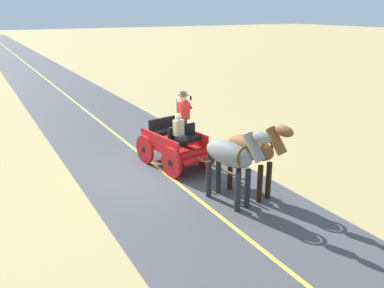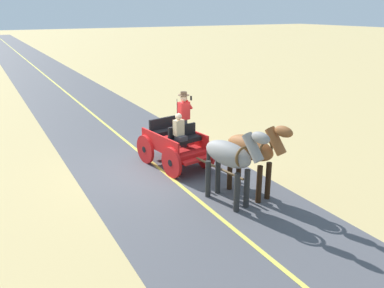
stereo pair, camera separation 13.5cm
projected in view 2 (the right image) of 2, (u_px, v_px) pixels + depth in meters
ground_plane at (161, 170)px, 12.75m from camera, size 200.00×200.00×0.00m
road_surface at (161, 169)px, 12.75m from camera, size 5.21×160.00×0.01m
road_centre_stripe at (161, 169)px, 12.75m from camera, size 0.12×160.00×0.00m
horse_drawn_carriage at (176, 142)px, 12.80m from camera, size 1.76×4.51×2.50m
horse_near_side at (253, 150)px, 10.59m from camera, size 0.85×2.15×2.21m
horse_off_side at (231, 157)px, 10.13m from camera, size 0.84×2.15×2.21m
traffic_cone at (189, 132)px, 15.82m from camera, size 0.32×0.32×0.50m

